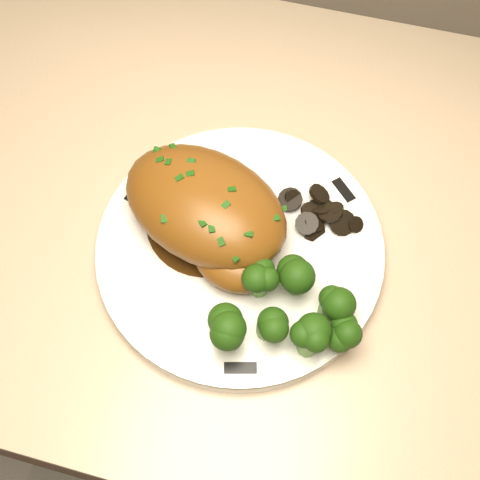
% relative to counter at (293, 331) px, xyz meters
% --- Properties ---
extents(counter, '(1.89, 0.64, 0.94)m').
position_rel_counter_xyz_m(counter, '(0.00, 0.00, 0.00)').
color(counter, brown).
rests_on(counter, ground).
extents(plate, '(0.34, 0.34, 0.02)m').
position_rel_counter_xyz_m(plate, '(-0.07, -0.07, 0.41)').
color(plate, silver).
rests_on(plate, counter).
extents(rim_accent_0, '(0.03, 0.03, 0.00)m').
position_rel_counter_xyz_m(rim_accent_0, '(0.02, 0.02, 0.42)').
color(rim_accent_0, black).
rests_on(rim_accent_0, plate).
extents(rim_accent_1, '(0.02, 0.03, 0.00)m').
position_rel_counter_xyz_m(rim_accent_1, '(-0.20, -0.03, 0.42)').
color(rim_accent_1, black).
rests_on(rim_accent_1, plate).
extents(rim_accent_2, '(0.03, 0.02, 0.00)m').
position_rel_counter_xyz_m(rim_accent_2, '(-0.04, -0.19, 0.42)').
color(rim_accent_2, black).
rests_on(rim_accent_2, plate).
extents(gravy_pool, '(0.13, 0.13, 0.00)m').
position_rel_counter_xyz_m(gravy_pool, '(-0.11, -0.05, 0.43)').
color(gravy_pool, '#371F0A').
rests_on(gravy_pool, plate).
extents(chicken_breast, '(0.21, 0.17, 0.07)m').
position_rel_counter_xyz_m(chicken_breast, '(-0.11, -0.06, 0.46)').
color(chicken_breast, brown).
rests_on(chicken_breast, plate).
extents(mushroom_pile, '(0.10, 0.08, 0.03)m').
position_rel_counter_xyz_m(mushroom_pile, '(-0.02, -0.03, 0.43)').
color(mushroom_pile, black).
rests_on(mushroom_pile, plate).
extents(broccoli_florets, '(0.13, 0.10, 0.04)m').
position_rel_counter_xyz_m(broccoli_florets, '(-0.01, -0.13, 0.45)').
color(broccoli_florets, '#618F3C').
rests_on(broccoli_florets, plate).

